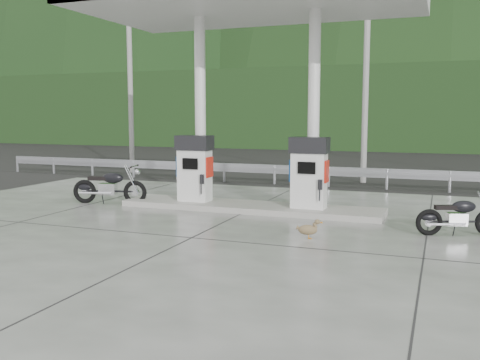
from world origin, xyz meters
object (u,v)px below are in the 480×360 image
(motorcycle_left, at_px, (110,187))
(duck, at_px, (308,230))
(gas_pump_left, at_px, (195,168))
(motorcycle_right, at_px, (459,217))
(gas_pump_right, at_px, (309,173))

(motorcycle_left, bearing_deg, duck, -33.72)
(gas_pump_left, xyz_separation_m, motorcycle_right, (6.71, -1.30, -0.65))
(motorcycle_left, relative_size, motorcycle_right, 1.21)
(gas_pump_right, bearing_deg, gas_pump_left, 180.00)
(gas_pump_left, height_order, motorcycle_left, gas_pump_left)
(motorcycle_right, distance_m, duck, 3.21)
(gas_pump_left, xyz_separation_m, duck, (3.83, -2.71, -0.88))
(motorcycle_left, relative_size, duck, 4.20)
(gas_pump_left, bearing_deg, motorcycle_right, -10.96)
(duck, bearing_deg, gas_pump_left, 132.43)
(gas_pump_left, height_order, motorcycle_right, gas_pump_left)
(gas_pump_left, distance_m, motorcycle_left, 2.57)
(gas_pump_left, height_order, gas_pump_right, same)
(gas_pump_right, xyz_separation_m, motorcycle_left, (-5.67, -0.43, -0.57))
(gas_pump_right, height_order, motorcycle_right, gas_pump_right)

